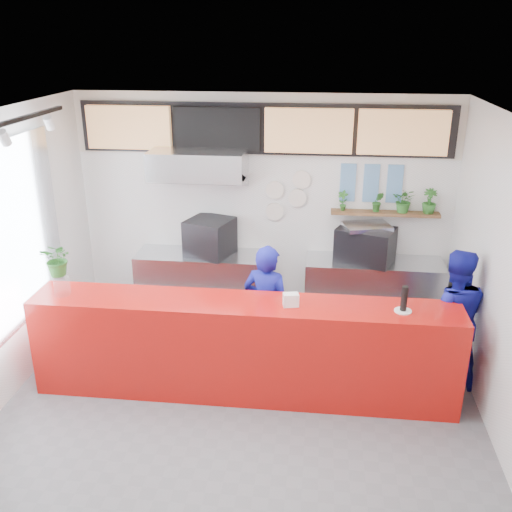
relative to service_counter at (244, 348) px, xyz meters
The scene contains 43 objects.
floor 0.68m from the service_counter, 90.00° to the right, with size 5.00×5.00×0.00m, color slate.
ceiling 2.48m from the service_counter, 90.00° to the right, with size 5.00×5.00×0.00m, color silver.
wall_back 2.30m from the service_counter, 90.00° to the left, with size 5.00×5.00×0.00m, color white.
wall_right 2.70m from the service_counter, ahead, with size 5.00×5.00×0.00m, color white.
service_counter is the anchor object (origin of this frame).
cream_band 2.93m from the service_counter, 90.00° to the left, with size 5.00×0.02×0.80m, color beige.
prep_bench 1.97m from the service_counter, 113.96° to the left, with size 1.80×0.60×0.90m, color #B2B5BA.
panini_oven 2.02m from the service_counter, 111.02° to the left, with size 0.55×0.55×0.49m, color black.
extraction_hood 2.50m from the service_counter, 114.57° to the left, with size 1.20×0.70×0.35m, color #B2B5BA.
hood_lip 2.38m from the service_counter, 114.57° to the left, with size 1.20×0.70×0.08m, color #B2B5BA.
right_bench 2.35m from the service_counter, 50.19° to the left, with size 1.80×0.60×0.90m, color #B2B5BA.
espresso_machine 2.33m from the service_counter, 52.91° to the left, with size 0.70×0.50×0.45m, color black.
espresso_tray 2.40m from the service_counter, 52.91° to the left, with size 0.58×0.40×0.05m, color #B8BABF.
herb_shelf 2.73m from the service_counter, 51.34° to the left, with size 1.40×0.18×0.04m, color brown.
menu_board_far_left 3.31m from the service_counter, 131.47° to the left, with size 1.10×0.10×0.55m, color tan.
menu_board_mid_left 2.88m from the service_counter, 106.59° to the left, with size 1.10×0.10×0.55m, color black.
menu_board_mid_right 2.87m from the service_counter, 73.94° to the left, with size 1.10×0.10×0.55m, color tan.
menu_board_far_right 3.30m from the service_counter, 48.86° to the left, with size 1.10×0.10×0.55m, color tan.
soffit 2.87m from the service_counter, 90.00° to the left, with size 4.80×0.04×0.65m, color black.
window_pane 2.73m from the service_counter, behind, with size 0.04×2.20×1.90m, color silver.
window_frame 2.71m from the service_counter, behind, with size 0.03×2.30×2.00m, color #B2B5BA.
track_rail 3.21m from the service_counter, 169.22° to the right, with size 0.05×2.40×0.04m, color black.
dec_plate_a 2.40m from the service_counter, 85.86° to the left, with size 0.24×0.24×0.03m, color silver.
dec_plate_b 2.39m from the service_counter, 77.74° to the left, with size 0.24×0.24×0.03m, color silver.
dec_plate_c 2.26m from the service_counter, 85.86° to the left, with size 0.24×0.24×0.03m, color silver.
dec_plate_d 2.52m from the service_counter, 76.42° to the left, with size 0.24×0.24×0.03m, color silver.
photo_frame_a 2.76m from the service_counter, 62.13° to the left, with size 0.20×0.02×0.25m, color #598CBF.
photo_frame_b 2.90m from the service_counter, 56.06° to the left, with size 0.20×0.02×0.25m, color #598CBF.
photo_frame_c 3.05m from the service_counter, 50.74° to the left, with size 0.20×0.02×0.25m, color #598CBF.
photo_frame_d 2.64m from the service_counter, 62.13° to the left, with size 0.20×0.02×0.25m, color #598CBF.
photo_frame_e 2.78m from the service_counter, 56.06° to the left, with size 0.20×0.02×0.25m, color #598CBF.
photo_frame_f 2.94m from the service_counter, 50.74° to the left, with size 0.20×0.02×0.25m, color #598CBF.
staff_center 0.61m from the service_counter, 69.98° to the left, with size 0.56×0.37×1.53m, color #151790.
staff_right 2.29m from the service_counter, 12.09° to the left, with size 0.78×0.60×1.60m, color #151790.
herb_a 2.51m from the service_counter, 62.41° to the left, with size 0.14×0.10×0.27m, color #2B6924.
herb_b 2.73m from the service_counter, 53.19° to the left, with size 0.15×0.12×0.26m, color #2B6924.
herb_c 2.94m from the service_counter, 47.50° to the left, with size 0.29×0.25×0.32m, color #2B6924.
herb_d 3.14m from the service_counter, 42.97° to the left, with size 0.18×0.16×0.32m, color #2B6924.
glass_vase 2.04m from the service_counter, behind, with size 0.17×0.17×0.21m, color white.
basil_vase 2.16m from the service_counter, behind, with size 0.33×0.29×0.37m, color #2B6924.
napkin_holder 0.79m from the service_counter, ahead, with size 0.16×0.10×0.14m, color white.
white_plate 1.71m from the service_counter, ahead, with size 0.17×0.17×0.01m, color white.
pepper_mill 1.76m from the service_counter, ahead, with size 0.06×0.06×0.26m, color black.
Camera 1 is at (0.74, -4.86, 3.71)m, focal length 40.00 mm.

